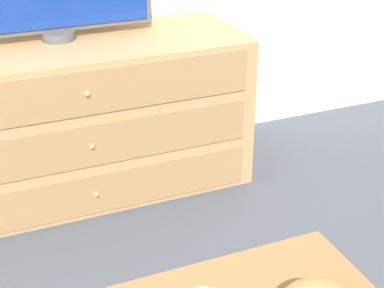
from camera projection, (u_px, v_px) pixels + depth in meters
name	position (u px, v px, depth m)	size (l,w,h in m)	color
ground_plane	(87.00, 155.00, 3.08)	(12.00, 12.00, 0.00)	#474C56
dresser	(77.00, 120.00, 2.64)	(1.52, 0.57, 0.70)	tan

